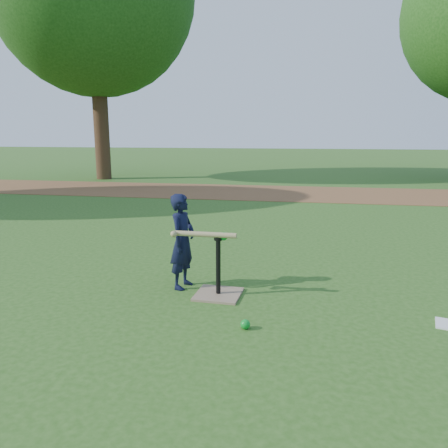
# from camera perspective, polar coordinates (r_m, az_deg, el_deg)

# --- Properties ---
(ground) EXTENTS (80.00, 80.00, 0.00)m
(ground) POSITION_cam_1_polar(r_m,az_deg,el_deg) (4.31, -0.93, -9.32)
(ground) COLOR #285116
(ground) RESTS_ON ground
(dirt_strip) EXTENTS (24.00, 3.00, 0.01)m
(dirt_strip) POSITION_cam_1_polar(r_m,az_deg,el_deg) (11.57, 6.58, 4.09)
(dirt_strip) COLOR brown
(dirt_strip) RESTS_ON ground
(child) EXTENTS (0.29, 0.39, 0.97)m
(child) POSITION_cam_1_polar(r_m,az_deg,el_deg) (4.42, -5.43, -2.27)
(child) COLOR black
(child) RESTS_ON ground
(wiffle_ball_ground) EXTENTS (0.08, 0.08, 0.08)m
(wiffle_ball_ground) POSITION_cam_1_polar(r_m,az_deg,el_deg) (3.62, 2.80, -12.95)
(wiffle_ball_ground) COLOR #0D8F25
(wiffle_ball_ground) RESTS_ON ground
(batting_tee) EXTENTS (0.45, 0.45, 0.61)m
(batting_tee) POSITION_cam_1_polar(r_m,az_deg,el_deg) (4.28, -0.75, -7.92)
(batting_tee) COLOR #8F755B
(batting_tee) RESTS_ON ground
(swing_action) EXTENTS (0.63, 0.14, 0.09)m
(swing_action) POSITION_cam_1_polar(r_m,az_deg,el_deg) (4.14, -2.40, -1.42)
(swing_action) COLOR tan
(swing_action) RESTS_ON ground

